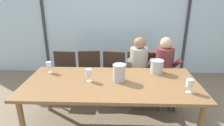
# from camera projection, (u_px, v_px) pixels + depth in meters

# --- Properties ---
(ground) EXTENTS (14.00, 14.00, 0.00)m
(ground) POSITION_uv_depth(u_px,v_px,m) (113.00, 95.00, 3.83)
(ground) COLOR #847056
(window_glass_panel) EXTENTS (7.59, 0.03, 2.60)m
(window_glass_panel) POSITION_uv_depth(u_px,v_px,m) (115.00, 21.00, 4.54)
(window_glass_panel) COLOR silver
(window_glass_panel) RESTS_ON ground
(window_mullion_left) EXTENTS (0.06, 0.06, 2.60)m
(window_mullion_left) POSITION_uv_depth(u_px,v_px,m) (44.00, 21.00, 4.58)
(window_mullion_left) COLOR #38383D
(window_mullion_left) RESTS_ON ground
(window_mullion_right) EXTENTS (0.06, 0.06, 2.60)m
(window_mullion_right) POSITION_uv_depth(u_px,v_px,m) (187.00, 22.00, 4.47)
(window_mullion_right) COLOR #38383D
(window_mullion_right) RESTS_ON ground
(hillside_vineyard) EXTENTS (13.59, 2.40, 1.61)m
(hillside_vineyard) POSITION_uv_depth(u_px,v_px,m) (116.00, 22.00, 8.11)
(hillside_vineyard) COLOR #386633
(hillside_vineyard) RESTS_ON ground
(dining_table) EXTENTS (2.39, 1.09, 0.76)m
(dining_table) POSITION_uv_depth(u_px,v_px,m) (111.00, 86.00, 2.65)
(dining_table) COLOR olive
(dining_table) RESTS_ON ground
(chair_near_curtain) EXTENTS (0.47, 0.47, 0.89)m
(chair_near_curtain) POSITION_uv_depth(u_px,v_px,m) (64.00, 72.00, 3.62)
(chair_near_curtain) COLOR #332319
(chair_near_curtain) RESTS_ON ground
(chair_left_of_center) EXTENTS (0.46, 0.46, 0.89)m
(chair_left_of_center) POSITION_uv_depth(u_px,v_px,m) (89.00, 71.00, 3.64)
(chair_left_of_center) COLOR #332319
(chair_left_of_center) RESTS_ON ground
(chair_center) EXTENTS (0.49, 0.49, 0.89)m
(chair_center) POSITION_uv_depth(u_px,v_px,m) (113.00, 72.00, 3.60)
(chair_center) COLOR #332319
(chair_center) RESTS_ON ground
(chair_right_of_center) EXTENTS (0.46, 0.46, 0.89)m
(chair_right_of_center) POSITION_uv_depth(u_px,v_px,m) (138.00, 72.00, 3.59)
(chair_right_of_center) COLOR #332319
(chair_right_of_center) RESTS_ON ground
(chair_near_window_right) EXTENTS (0.49, 0.49, 0.89)m
(chair_near_window_right) POSITION_uv_depth(u_px,v_px,m) (162.00, 73.00, 3.56)
(chair_near_window_right) COLOR #332319
(chair_near_window_right) RESTS_ON ground
(person_beige_jumper) EXTENTS (0.46, 0.61, 1.21)m
(person_beige_jumper) POSITION_uv_depth(u_px,v_px,m) (139.00, 66.00, 3.41)
(person_beige_jumper) COLOR #B7AD9E
(person_beige_jumper) RESTS_ON ground
(person_maroon_top) EXTENTS (0.46, 0.61, 1.21)m
(person_maroon_top) POSITION_uv_depth(u_px,v_px,m) (165.00, 67.00, 3.39)
(person_maroon_top) COLOR brown
(person_maroon_top) RESTS_ON ground
(ice_bucket_primary) EXTENTS (0.18, 0.18, 0.25)m
(ice_bucket_primary) POSITION_uv_depth(u_px,v_px,m) (119.00, 72.00, 2.62)
(ice_bucket_primary) COLOR #B7B7BC
(ice_bucket_primary) RESTS_ON dining_table
(ice_bucket_secondary) EXTENTS (0.20, 0.20, 0.21)m
(ice_bucket_secondary) POSITION_uv_depth(u_px,v_px,m) (157.00, 66.00, 2.90)
(ice_bucket_secondary) COLOR #B7B7BC
(ice_bucket_secondary) RESTS_ON dining_table
(wine_glass_by_left_taster) EXTENTS (0.08, 0.08, 0.17)m
(wine_glass_by_left_taster) POSITION_uv_depth(u_px,v_px,m) (190.00, 84.00, 2.31)
(wine_glass_by_left_taster) COLOR silver
(wine_glass_by_left_taster) RESTS_ON dining_table
(wine_glass_near_bucket) EXTENTS (0.08, 0.08, 0.17)m
(wine_glass_near_bucket) POSITION_uv_depth(u_px,v_px,m) (49.00, 65.00, 2.90)
(wine_glass_near_bucket) COLOR silver
(wine_glass_near_bucket) RESTS_ON dining_table
(wine_glass_center_pour) EXTENTS (0.08, 0.08, 0.17)m
(wine_glass_center_pour) POSITION_uv_depth(u_px,v_px,m) (89.00, 73.00, 2.62)
(wine_glass_center_pour) COLOR silver
(wine_glass_center_pour) RESTS_ON dining_table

